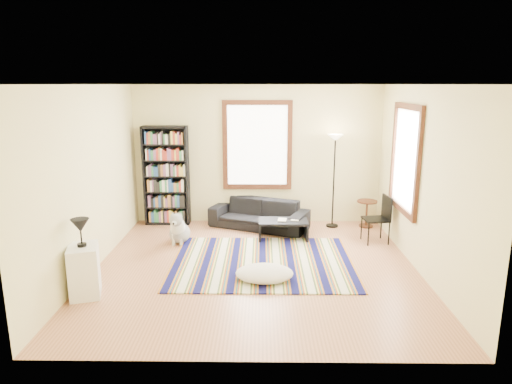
{
  "coord_description": "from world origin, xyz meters",
  "views": [
    {
      "loc": [
        0.09,
        -6.69,
        2.8
      ],
      "look_at": [
        0.0,
        0.5,
        1.1
      ],
      "focal_mm": 32.0,
      "sensor_mm": 36.0,
      "label": 1
    }
  ],
  "objects_px": {
    "sofa": "(259,214)",
    "floor_lamp": "(334,181)",
    "floor_cushion": "(264,273)",
    "coffee_table": "(283,230)",
    "folding_chair": "(376,219)",
    "dog": "(180,227)",
    "bookshelf": "(166,176)",
    "white_cabinet": "(84,271)",
    "side_table": "(367,214)"
  },
  "relations": [
    {
      "from": "side_table",
      "to": "white_cabinet",
      "type": "height_order",
      "value": "white_cabinet"
    },
    {
      "from": "sofa",
      "to": "floor_lamp",
      "type": "height_order",
      "value": "floor_lamp"
    },
    {
      "from": "bookshelf",
      "to": "dog",
      "type": "bearing_deg",
      "value": -69.09
    },
    {
      "from": "bookshelf",
      "to": "coffee_table",
      "type": "xyz_separation_m",
      "value": [
        2.33,
        -0.95,
        -0.82
      ]
    },
    {
      "from": "side_table",
      "to": "coffee_table",
      "type": "bearing_deg",
      "value": -155.61
    },
    {
      "from": "floor_cushion",
      "to": "dog",
      "type": "height_order",
      "value": "dog"
    },
    {
      "from": "coffee_table",
      "to": "floor_cushion",
      "type": "distance_m",
      "value": 1.87
    },
    {
      "from": "bookshelf",
      "to": "dog",
      "type": "relative_size",
      "value": 3.39
    },
    {
      "from": "sofa",
      "to": "floor_cushion",
      "type": "relative_size",
      "value": 2.27
    },
    {
      "from": "floor_lamp",
      "to": "white_cabinet",
      "type": "xyz_separation_m",
      "value": [
        -3.82,
        -3.13,
        -0.58
      ]
    },
    {
      "from": "floor_cushion",
      "to": "floor_lamp",
      "type": "xyz_separation_m",
      "value": [
        1.38,
        2.62,
        0.82
      ]
    },
    {
      "from": "bookshelf",
      "to": "side_table",
      "type": "relative_size",
      "value": 3.7
    },
    {
      "from": "sofa",
      "to": "floor_cushion",
      "type": "distance_m",
      "value": 2.53
    },
    {
      "from": "side_table",
      "to": "floor_cushion",
      "type": "bearing_deg",
      "value": -128.37
    },
    {
      "from": "folding_chair",
      "to": "white_cabinet",
      "type": "xyz_separation_m",
      "value": [
        -4.45,
        -2.2,
        -0.08
      ]
    },
    {
      "from": "floor_lamp",
      "to": "folding_chair",
      "type": "xyz_separation_m",
      "value": [
        0.63,
        -0.93,
        -0.5
      ]
    },
    {
      "from": "side_table",
      "to": "folding_chair",
      "type": "bearing_deg",
      "value": -93.1
    },
    {
      "from": "white_cabinet",
      "to": "side_table",
      "type": "bearing_deg",
      "value": 18.05
    },
    {
      "from": "coffee_table",
      "to": "folding_chair",
      "type": "xyz_separation_m",
      "value": [
        1.66,
        -0.15,
        0.25
      ]
    },
    {
      "from": "sofa",
      "to": "floor_cushion",
      "type": "xyz_separation_m",
      "value": [
        0.1,
        -2.52,
        -0.18
      ]
    },
    {
      "from": "sofa",
      "to": "dog",
      "type": "height_order",
      "value": "dog"
    },
    {
      "from": "floor_lamp",
      "to": "dog",
      "type": "distance_m",
      "value": 3.14
    },
    {
      "from": "sofa",
      "to": "floor_lamp",
      "type": "bearing_deg",
      "value": 26.63
    },
    {
      "from": "sofa",
      "to": "side_table",
      "type": "bearing_deg",
      "value": 25.14
    },
    {
      "from": "bookshelf",
      "to": "dog",
      "type": "xyz_separation_m",
      "value": [
        0.45,
        -1.17,
        -0.7
      ]
    },
    {
      "from": "white_cabinet",
      "to": "dog",
      "type": "distance_m",
      "value": 2.32
    },
    {
      "from": "white_cabinet",
      "to": "dog",
      "type": "bearing_deg",
      "value": 50.21
    },
    {
      "from": "dog",
      "to": "floor_lamp",
      "type": "bearing_deg",
      "value": 24.61
    },
    {
      "from": "floor_cushion",
      "to": "bookshelf",
      "type": "bearing_deg",
      "value": 125.28
    },
    {
      "from": "floor_cushion",
      "to": "side_table",
      "type": "distance_m",
      "value": 3.33
    },
    {
      "from": "bookshelf",
      "to": "folding_chair",
      "type": "bearing_deg",
      "value": -15.46
    },
    {
      "from": "coffee_table",
      "to": "dog",
      "type": "xyz_separation_m",
      "value": [
        -1.88,
        -0.21,
        0.12
      ]
    },
    {
      "from": "floor_cushion",
      "to": "folding_chair",
      "type": "xyz_separation_m",
      "value": [
        2.01,
        1.69,
        0.32
      ]
    },
    {
      "from": "bookshelf",
      "to": "coffee_table",
      "type": "distance_m",
      "value": 2.65
    },
    {
      "from": "side_table",
      "to": "dog",
      "type": "distance_m",
      "value": 3.72
    },
    {
      "from": "floor_cushion",
      "to": "white_cabinet",
      "type": "relative_size",
      "value": 1.21
    },
    {
      "from": "bookshelf",
      "to": "floor_lamp",
      "type": "xyz_separation_m",
      "value": [
        3.35,
        -0.17,
        -0.07
      ]
    },
    {
      "from": "floor_cushion",
      "to": "folding_chair",
      "type": "relative_size",
      "value": 0.99
    },
    {
      "from": "sofa",
      "to": "folding_chair",
      "type": "relative_size",
      "value": 2.24
    },
    {
      "from": "side_table",
      "to": "folding_chair",
      "type": "distance_m",
      "value": 0.94
    },
    {
      "from": "side_table",
      "to": "white_cabinet",
      "type": "xyz_separation_m",
      "value": [
        -4.5,
        -3.12,
        0.08
      ]
    },
    {
      "from": "bookshelf",
      "to": "white_cabinet",
      "type": "bearing_deg",
      "value": -98.0
    },
    {
      "from": "floor_cushion",
      "to": "dog",
      "type": "xyz_separation_m",
      "value": [
        -1.53,
        1.62,
        0.19
      ]
    },
    {
      "from": "sofa",
      "to": "folding_chair",
      "type": "height_order",
      "value": "folding_chair"
    },
    {
      "from": "side_table",
      "to": "dog",
      "type": "height_order",
      "value": "dog"
    },
    {
      "from": "bookshelf",
      "to": "floor_cushion",
      "type": "distance_m",
      "value": 3.53
    },
    {
      "from": "floor_cushion",
      "to": "coffee_table",
      "type": "bearing_deg",
      "value": 79.0
    },
    {
      "from": "sofa",
      "to": "bookshelf",
      "type": "relative_size",
      "value": 0.96
    },
    {
      "from": "sofa",
      "to": "bookshelf",
      "type": "bearing_deg",
      "value": -165.43
    },
    {
      "from": "coffee_table",
      "to": "folding_chair",
      "type": "distance_m",
      "value": 1.68
    }
  ]
}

